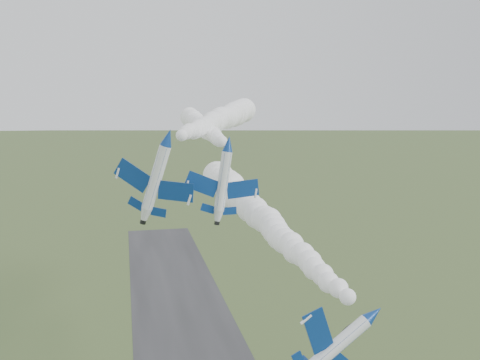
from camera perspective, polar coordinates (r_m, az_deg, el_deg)
The scene contains 6 objects.
jet_lead at distance 55.09m, azimuth 14.15°, elevation -13.72°, with size 5.58×11.64×8.08m.
smoke_trail_jet_lead at distance 83.58m, azimuth 2.22°, elevation -3.98°, with size 5.85×62.70×5.85m, color white, non-canonical shape.
jet_pair_left at distance 74.73m, azimuth -7.71°, elevation 4.53°, with size 11.38×13.69×4.64m.
smoke_trail_jet_pair_left at distance 106.36m, azimuth -2.04°, elevation 6.47°, with size 5.70×58.87×5.70m, color white, non-canonical shape.
jet_pair_right at distance 77.72m, azimuth -1.23°, elevation 3.89°, with size 10.82×13.19×3.49m.
smoke_trail_jet_pair_right at distance 113.24m, azimuth -4.12°, elevation 5.70°, with size 5.00×65.10×5.00m, color white, non-canonical shape.
Camera 1 is at (-12.42, -55.13, 51.38)m, focal length 40.00 mm.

